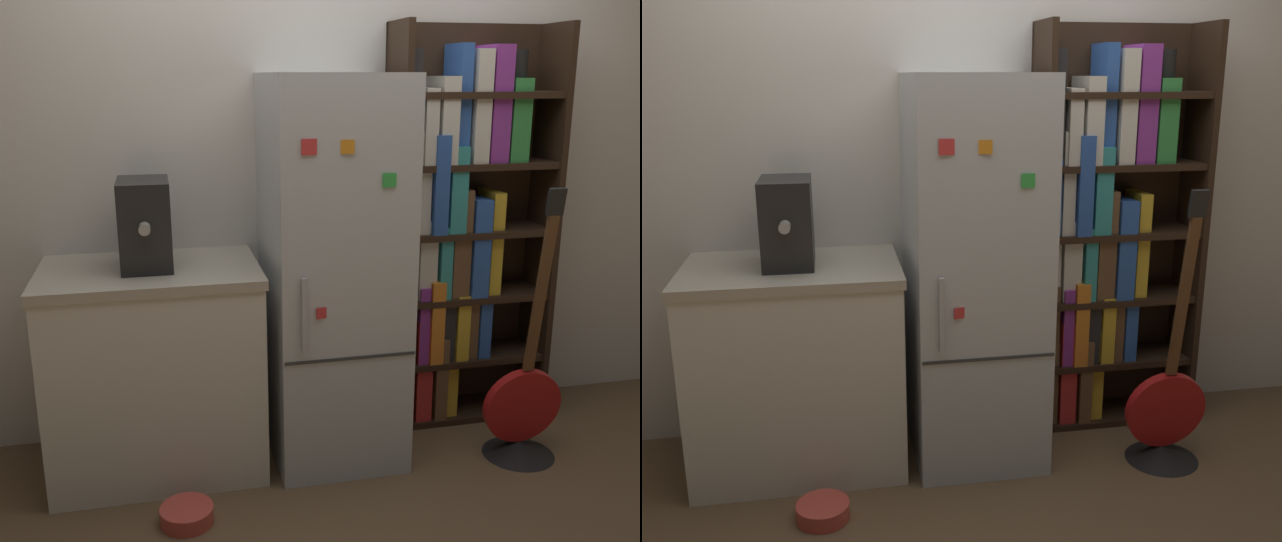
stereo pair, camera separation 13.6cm
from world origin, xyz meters
The scene contains 8 objects.
ground_plane centered at (0.00, 0.00, 0.00)m, with size 16.00×16.00×0.00m, color brown.
wall_back centered at (0.00, 0.47, 1.30)m, with size 8.00×0.05×2.60m.
refrigerator centered at (0.00, 0.13, 0.83)m, with size 0.55×0.67×1.66m.
bookshelf centered at (0.64, 0.32, 0.92)m, with size 0.78×0.30×1.88m.
kitchen_counter centered at (-0.77, 0.15, 0.45)m, with size 0.89×0.62×0.89m.
espresso_machine centered at (-0.77, 0.16, 1.07)m, with size 0.20×0.37×0.36m.
guitar centered at (0.80, -0.15, 0.17)m, with size 0.36×0.32×1.23m.
pet_bowl centered at (-0.68, -0.33, 0.04)m, with size 0.21×0.21×0.07m.
Camera 2 is at (-0.59, -2.78, 1.65)m, focal length 40.00 mm.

